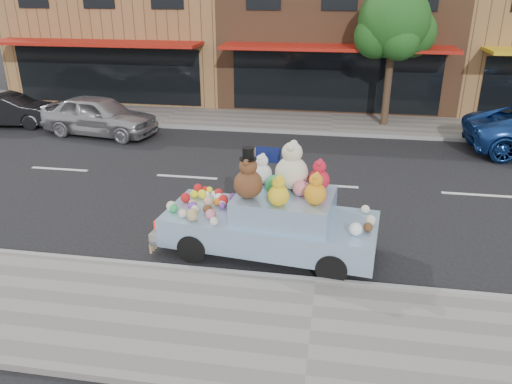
% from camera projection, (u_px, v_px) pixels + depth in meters
% --- Properties ---
extents(ground, '(120.00, 120.00, 0.00)m').
position_uv_depth(ground, '(325.00, 186.00, 13.88)').
color(ground, black).
rests_on(ground, ground).
extents(near_sidewalk, '(60.00, 3.00, 0.12)m').
position_uv_depth(near_sidewalk, '(310.00, 333.00, 7.95)').
color(near_sidewalk, gray).
rests_on(near_sidewalk, ground).
extents(far_sidewalk, '(60.00, 3.00, 0.12)m').
position_uv_depth(far_sidewalk, '(332.00, 123.00, 19.77)').
color(far_sidewalk, gray).
rests_on(far_sidewalk, ground).
extents(near_kerb, '(60.00, 0.12, 0.13)m').
position_uv_depth(near_kerb, '(315.00, 282.00, 9.31)').
color(near_kerb, gray).
rests_on(near_kerb, ground).
extents(far_kerb, '(60.00, 0.12, 0.13)m').
position_uv_depth(far_kerb, '(331.00, 134.00, 18.40)').
color(far_kerb, gray).
rests_on(far_kerb, ground).
extents(storefront_left, '(10.00, 9.80, 7.30)m').
position_uv_depth(storefront_left, '(137.00, 17.00, 24.87)').
color(storefront_left, olive).
rests_on(storefront_left, ground).
extents(storefront_mid, '(10.00, 9.80, 7.30)m').
position_uv_depth(storefront_mid, '(339.00, 19.00, 23.35)').
color(storefront_mid, brown).
rests_on(storefront_mid, ground).
extents(street_tree, '(3.00, 2.70, 5.22)m').
position_uv_depth(street_tree, '(394.00, 28.00, 18.09)').
color(street_tree, '#38281C').
rests_on(street_tree, ground).
extents(car_silver, '(4.50, 2.36, 1.46)m').
position_uv_depth(car_silver, '(99.00, 115.00, 18.23)').
color(car_silver, '#AAA9AE').
rests_on(car_silver, ground).
extents(car_dark, '(3.98, 1.78, 1.27)m').
position_uv_depth(car_dark, '(8.00, 110.00, 19.46)').
color(car_dark, black).
rests_on(car_dark, ground).
extents(art_car, '(4.65, 2.23, 2.37)m').
position_uv_depth(art_car, '(271.00, 217.00, 10.14)').
color(art_car, black).
rests_on(art_car, ground).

